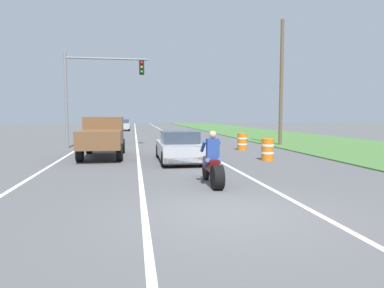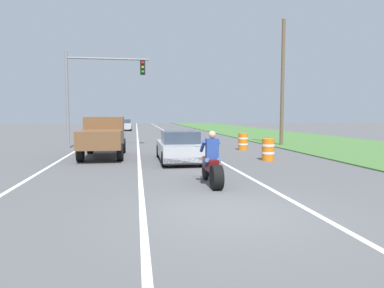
% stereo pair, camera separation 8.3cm
% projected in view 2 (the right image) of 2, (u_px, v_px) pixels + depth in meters
% --- Properties ---
extents(ground_plane, '(160.00, 160.00, 0.00)m').
position_uv_depth(ground_plane, '(227.00, 212.00, 7.41)').
color(ground_plane, '#565659').
extents(lane_stripe_left_solid, '(0.14, 120.00, 0.01)m').
position_uv_depth(lane_stripe_left_solid, '(90.00, 142.00, 26.22)').
color(lane_stripe_left_solid, white).
rests_on(lane_stripe_left_solid, ground).
extents(lane_stripe_right_solid, '(0.14, 120.00, 0.01)m').
position_uv_depth(lane_stripe_right_solid, '(184.00, 141.00, 27.37)').
color(lane_stripe_right_solid, white).
rests_on(lane_stripe_right_solid, ground).
extents(lane_stripe_centre_dashed, '(0.14, 120.00, 0.01)m').
position_uv_depth(lane_stripe_centre_dashed, '(138.00, 142.00, 26.79)').
color(lane_stripe_centre_dashed, white).
rests_on(lane_stripe_centre_dashed, ground).
extents(grass_verge_right, '(10.00, 120.00, 0.06)m').
position_uv_depth(grass_verge_right, '(303.00, 139.00, 28.98)').
color(grass_verge_right, '#477538').
rests_on(grass_verge_right, ground).
extents(motorcycle_with_rider, '(0.70, 2.21, 1.62)m').
position_uv_depth(motorcycle_with_rider, '(212.00, 166.00, 10.16)').
color(motorcycle_with_rider, black).
rests_on(motorcycle_with_rider, ground).
extents(sports_car_silver, '(1.84, 4.30, 1.37)m').
position_uv_depth(sports_car_silver, '(180.00, 148.00, 15.40)').
color(sports_car_silver, '#B7B7BC').
rests_on(sports_car_silver, ground).
extents(pickup_truck_left_lane_brown, '(2.02, 4.80, 1.98)m').
position_uv_depth(pickup_truck_left_lane_brown, '(103.00, 135.00, 17.00)').
color(pickup_truck_left_lane_brown, brown).
rests_on(pickup_truck_left_lane_brown, ground).
extents(traffic_light_mast_near, '(5.16, 0.34, 6.00)m').
position_uv_depth(traffic_light_mast_near, '(94.00, 84.00, 21.61)').
color(traffic_light_mast_near, gray).
rests_on(traffic_light_mast_near, ground).
extents(utility_pole_roadside, '(0.24, 0.24, 8.44)m').
position_uv_depth(utility_pole_roadside, '(283.00, 83.00, 23.25)').
color(utility_pole_roadside, brown).
rests_on(utility_pole_roadside, ground).
extents(construction_barrel_nearest, '(0.58, 0.58, 1.00)m').
position_uv_depth(construction_barrel_nearest, '(268.00, 149.00, 15.81)').
color(construction_barrel_nearest, orange).
rests_on(construction_barrel_nearest, ground).
extents(construction_barrel_mid, '(0.58, 0.58, 1.00)m').
position_uv_depth(construction_barrel_mid, '(243.00, 141.00, 20.55)').
color(construction_barrel_mid, orange).
rests_on(construction_barrel_mid, ground).
extents(distant_car_far_ahead, '(1.80, 4.00, 1.50)m').
position_uv_depth(distant_car_far_ahead, '(125.00, 125.00, 45.75)').
color(distant_car_far_ahead, '#B2B2B7').
rests_on(distant_car_far_ahead, ground).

